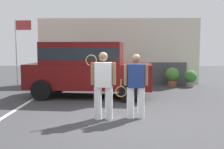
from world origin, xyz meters
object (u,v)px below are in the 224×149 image
(potted_plant_secondary, at_px, (190,78))
(flag_pole, at_px, (20,40))
(tennis_player_woman, at_px, (136,85))
(potted_plant_by_porch, at_px, (172,76))
(tennis_player_man, at_px, (103,84))
(parked_suv, at_px, (87,66))

(potted_plant_secondary, xyz_separation_m, flag_pole, (-8.12, 0.15, 1.76))
(tennis_player_woman, height_order, potted_plant_secondary, tennis_player_woman)
(potted_plant_by_porch, height_order, potted_plant_secondary, potted_plant_by_porch)
(tennis_player_man, xyz_separation_m, potted_plant_by_porch, (3.02, 6.11, -0.42))
(tennis_player_man, distance_m, potted_plant_by_porch, 6.83)
(parked_suv, bearing_deg, tennis_player_man, -71.15)
(tennis_player_man, bearing_deg, parked_suv, -75.70)
(parked_suv, distance_m, tennis_player_man, 3.34)
(parked_suv, xyz_separation_m, flag_pole, (-3.53, 2.73, 1.05))
(tennis_player_man, relative_size, potted_plant_secondary, 2.22)
(tennis_player_man, xyz_separation_m, tennis_player_woman, (0.85, 0.11, -0.04))
(tennis_player_woman, height_order, potted_plant_by_porch, tennis_player_woman)
(tennis_player_woman, relative_size, potted_plant_secondary, 2.15)
(parked_suv, distance_m, tennis_player_woman, 3.53)
(potted_plant_secondary, bearing_deg, tennis_player_man, -123.27)
(tennis_player_man, height_order, flag_pole, flag_pole)
(parked_suv, height_order, tennis_player_woman, parked_suv)
(tennis_player_woman, height_order, flag_pole, flag_pole)
(parked_suv, height_order, potted_plant_secondary, parked_suv)
(parked_suv, bearing_deg, tennis_player_woman, -57.21)
(parked_suv, distance_m, potted_plant_by_porch, 4.81)
(tennis_player_man, distance_m, tennis_player_woman, 0.85)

